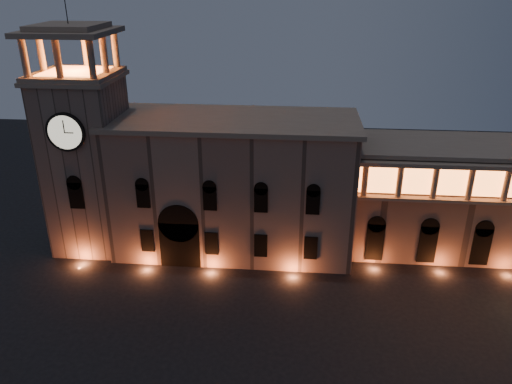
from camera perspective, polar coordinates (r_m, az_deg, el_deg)
ground at (r=49.90m, az=-3.45°, el=-18.69°), size 160.00×160.00×0.00m
government_building at (r=63.92m, az=-2.64°, el=0.79°), size 30.80×12.80×17.60m
clock_tower at (r=66.68m, az=-18.75°, el=3.94°), size 9.80×9.80×32.40m
colonnade_wing at (r=70.69m, az=26.17°, el=-0.70°), size 40.60×11.50×14.50m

